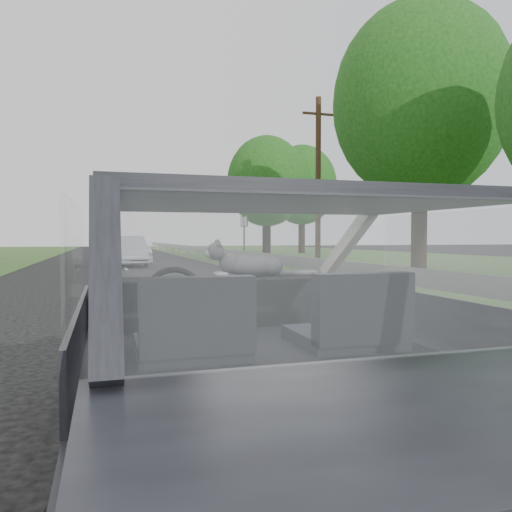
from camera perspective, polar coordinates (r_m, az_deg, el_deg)
ground at (r=2.92m, az=0.34°, el=-23.38°), size 140.00×140.00×0.00m
subject_car at (r=2.69m, az=0.34°, el=-9.31°), size 1.80×4.00×1.45m
dashboard at (r=3.27m, az=-2.91°, el=-5.06°), size 1.58×0.45×0.30m
driver_seat at (r=2.29m, az=-7.15°, el=-7.39°), size 0.50×0.72×0.42m
passenger_seat at (r=2.55m, az=10.98°, el=-6.45°), size 0.50×0.72×0.42m
steering_wheel at (r=2.89m, az=-9.23°, el=-4.62°), size 0.36×0.36×0.04m
cat at (r=3.33m, az=-0.44°, el=-0.92°), size 0.56×0.20×0.25m
guardrail at (r=13.53m, az=5.24°, el=-0.74°), size 0.05×90.00×0.32m
other_car at (r=22.57m, az=-14.49°, el=0.56°), size 2.07×4.19×1.32m
highway_sign at (r=27.43m, az=-1.36°, el=2.04°), size 0.22×0.97×2.42m
utility_pole at (r=23.16m, az=7.12°, el=8.46°), size 0.31×0.31×7.63m
tree_1 at (r=18.64m, az=18.25°, el=12.30°), size 7.52×7.52×9.16m
tree_2 at (r=29.48m, az=1.22°, el=6.51°), size 5.82×5.82×7.01m
tree_3 at (r=40.20m, az=5.26°, el=6.31°), size 7.29×7.29×8.37m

